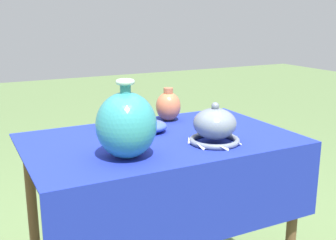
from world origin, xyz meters
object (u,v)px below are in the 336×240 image
at_px(vase_dome_bell, 215,127).
at_px(jar_round_terracotta, 168,106).
at_px(mosaic_tile_box, 123,120).
at_px(bowl_shallow_cobalt, 151,126).
at_px(vase_tall_bulbous, 126,125).

relative_size(vase_dome_bell, jar_round_terracotta, 1.37).
height_order(mosaic_tile_box, bowl_shallow_cobalt, mosaic_tile_box).
distance_m(mosaic_tile_box, jar_round_terracotta, 0.24).
distance_m(vase_dome_bell, mosaic_tile_box, 0.45).
bearing_deg(mosaic_tile_box, bowl_shallow_cobalt, -50.69).
xyz_separation_m(vase_tall_bulbous, vase_dome_bell, (0.37, 0.00, -0.05)).
xyz_separation_m(vase_tall_bulbous, bowl_shallow_cobalt, (0.21, 0.26, -0.09)).
distance_m(vase_tall_bulbous, jar_round_terracotta, 0.55).
xyz_separation_m(vase_dome_bell, mosaic_tile_box, (-0.24, 0.38, -0.03)).
bearing_deg(jar_round_terracotta, vase_tall_bulbous, -132.49).
bearing_deg(bowl_shallow_cobalt, mosaic_tile_box, 123.46).
bearing_deg(mosaic_tile_box, vase_dome_bell, -52.22).
height_order(vase_dome_bell, jar_round_terracotta, vase_dome_bell).
distance_m(mosaic_tile_box, bowl_shallow_cobalt, 0.15).
bearing_deg(vase_tall_bulbous, mosaic_tile_box, 71.15).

